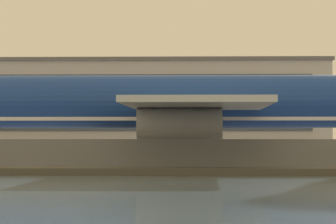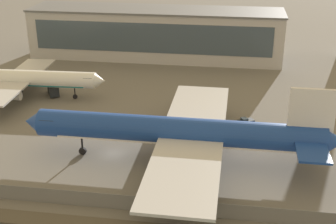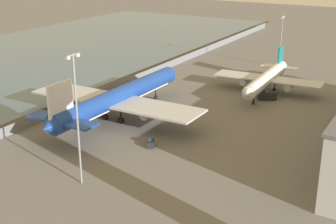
% 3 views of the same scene
% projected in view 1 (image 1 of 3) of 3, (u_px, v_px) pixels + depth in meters
% --- Properties ---
extents(ground_plane, '(500.00, 500.00, 0.00)m').
position_uv_depth(ground_plane, '(44.00, 166.00, 87.60)').
color(ground_plane, '#66635E').
extents(perimeter_fence, '(280.00, 0.10, 2.43)m').
position_uv_depth(perimeter_fence, '(9.00, 156.00, 71.65)').
color(perimeter_fence, slate).
rests_on(perimeter_fence, ground).
extents(cargo_jet_blue, '(53.14, 45.68, 14.37)m').
position_uv_depth(cargo_jet_blue, '(182.00, 104.00, 86.32)').
color(cargo_jet_blue, '#193D93').
rests_on(cargo_jet_blue, ground).
extents(baggage_tug, '(3.57, 3.03, 1.80)m').
position_uv_depth(baggage_tug, '(287.00, 154.00, 101.91)').
color(baggage_tug, '#1E2328').
rests_on(baggage_tug, ground).
extents(terminal_building, '(71.61, 15.44, 13.97)m').
position_uv_depth(terminal_building, '(89.00, 107.00, 147.73)').
color(terminal_building, '#B2B2B7').
rests_on(terminal_building, ground).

